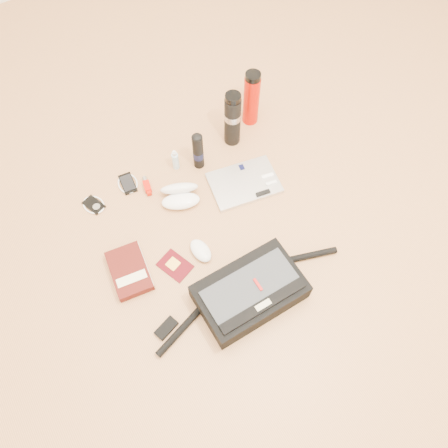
% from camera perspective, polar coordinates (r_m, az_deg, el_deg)
% --- Properties ---
extents(ground, '(4.00, 4.00, 0.00)m').
position_cam_1_polar(ground, '(1.81, 0.21, -2.00)').
color(ground, '#B97F4D').
rests_on(ground, ground).
extents(messenger_bag, '(0.82, 0.25, 0.11)m').
position_cam_1_polar(messenger_bag, '(1.67, 3.35, -8.88)').
color(messenger_bag, black).
rests_on(messenger_bag, ground).
extents(laptop, '(0.33, 0.26, 0.03)m').
position_cam_1_polar(laptop, '(1.94, 2.69, 5.37)').
color(laptop, silver).
rests_on(laptop, ground).
extents(book, '(0.17, 0.23, 0.04)m').
position_cam_1_polar(book, '(1.77, -12.22, -6.01)').
color(book, '#420E0A').
rests_on(book, ground).
extents(passport, '(0.13, 0.15, 0.01)m').
position_cam_1_polar(passport, '(1.77, -6.43, -5.40)').
color(passport, '#450309').
rests_on(passport, ground).
extents(mouse, '(0.08, 0.12, 0.04)m').
position_cam_1_polar(mouse, '(1.77, -3.05, -3.49)').
color(mouse, white).
rests_on(mouse, ground).
extents(sunglasses_case, '(0.21, 0.19, 0.10)m').
position_cam_1_polar(sunglasses_case, '(1.89, -5.77, 3.81)').
color(sunglasses_case, white).
rests_on(sunglasses_case, ground).
extents(ipod, '(0.10, 0.11, 0.01)m').
position_cam_1_polar(ipod, '(1.97, -16.64, 2.41)').
color(ipod, black).
rests_on(ipod, ground).
extents(phone, '(0.10, 0.12, 0.01)m').
position_cam_1_polar(phone, '(1.99, -12.46, 5.20)').
color(phone, black).
rests_on(phone, ground).
extents(inhaler, '(0.04, 0.10, 0.03)m').
position_cam_1_polar(inhaler, '(1.96, -10.03, 4.93)').
color(inhaler, red).
rests_on(inhaler, ground).
extents(spray_bottle, '(0.04, 0.04, 0.11)m').
position_cam_1_polar(spray_bottle, '(1.97, -6.36, 8.26)').
color(spray_bottle, '#B1D9F0').
rests_on(spray_bottle, ground).
extents(aerosol_can, '(0.05, 0.05, 0.20)m').
position_cam_1_polar(aerosol_can, '(1.93, -3.41, 9.51)').
color(aerosol_can, black).
rests_on(aerosol_can, ground).
extents(thermos_black, '(0.09, 0.09, 0.29)m').
position_cam_1_polar(thermos_black, '(1.99, 1.12, 13.56)').
color(thermos_black, black).
rests_on(thermos_black, ground).
extents(thermos_red, '(0.08, 0.08, 0.28)m').
position_cam_1_polar(thermos_red, '(2.08, 3.60, 16.04)').
color(thermos_red, '#BB0F02').
rests_on(thermos_red, ground).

